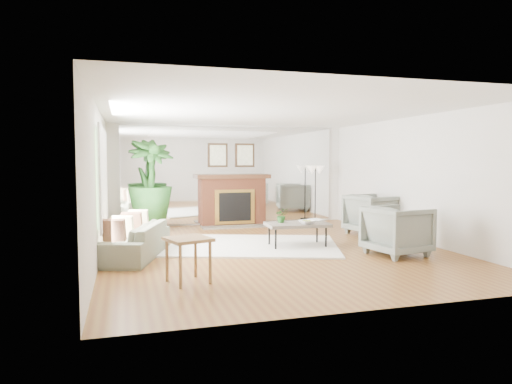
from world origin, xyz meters
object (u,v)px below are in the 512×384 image
object	(u,v)px
armchair_front	(397,230)
armchair_back	(373,214)
fireplace	(233,199)
potted_ficus	(150,183)
sofa	(135,241)
side_table	(188,245)
floor_lamp	(315,174)
coffee_table	(297,225)

from	to	relation	value
armchair_front	armchair_back	bearing A→B (deg)	-29.93
fireplace	armchair_back	distance (m)	3.46
armchair_back	potted_ficus	xyz separation A→B (m)	(-4.64, 1.64, 0.68)
sofa	armchair_front	size ratio (longest dim) A/B	2.07
side_table	floor_lamp	bearing A→B (deg)	51.27
fireplace	potted_ficus	bearing A→B (deg)	-162.73
fireplace	side_table	world-z (taller)	fireplace
coffee_table	floor_lamp	xyz separation A→B (m)	(1.67, 3.02, 0.84)
armchair_back	side_table	world-z (taller)	armchair_back
fireplace	coffee_table	distance (m)	3.22
fireplace	potted_ficus	xyz separation A→B (m)	(-2.04, -0.63, 0.46)
fireplace	coffee_table	bearing A→B (deg)	-81.34
fireplace	armchair_front	bearing A→B (deg)	-66.38
fireplace	sofa	bearing A→B (deg)	-126.95
coffee_table	side_table	distance (m)	2.98
sofa	floor_lamp	bearing A→B (deg)	141.82
floor_lamp	armchair_front	bearing A→B (deg)	-93.78
sofa	potted_ficus	world-z (taller)	potted_ficus
fireplace	coffee_table	world-z (taller)	fireplace
fireplace	floor_lamp	xyz separation A→B (m)	(2.15, -0.16, 0.60)
potted_ficus	fireplace	bearing A→B (deg)	17.27
fireplace	armchair_back	world-z (taller)	fireplace
coffee_table	floor_lamp	world-z (taller)	floor_lamp
sofa	side_table	size ratio (longest dim) A/B	2.88
armchair_back	potted_ficus	world-z (taller)	potted_ficus
floor_lamp	coffee_table	bearing A→B (deg)	-118.94
armchair_front	side_table	size ratio (longest dim) A/B	1.39
potted_ficus	floor_lamp	size ratio (longest dim) A/B	1.42
side_table	potted_ficus	bearing A→B (deg)	93.11
fireplace	coffee_table	size ratio (longest dim) A/B	1.73
sofa	armchair_front	bearing A→B (deg)	94.38
armchair_front	fireplace	bearing A→B (deg)	13.28
armchair_back	floor_lamp	bearing A→B (deg)	0.33
sofa	floor_lamp	xyz separation A→B (m)	(4.60, 3.10, 0.98)
armchair_back	armchair_front	xyz separation A→B (m)	(-0.72, -2.03, -0.02)
coffee_table	armchair_front	bearing A→B (deg)	-38.72
floor_lamp	side_table	bearing A→B (deg)	-128.73
armchair_front	side_table	bearing A→B (deg)	91.78
coffee_table	sofa	size ratio (longest dim) A/B	0.62
armchair_front	side_table	distance (m)	3.76
fireplace	armchair_front	size ratio (longest dim) A/B	2.20
coffee_table	floor_lamp	bearing A→B (deg)	61.06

